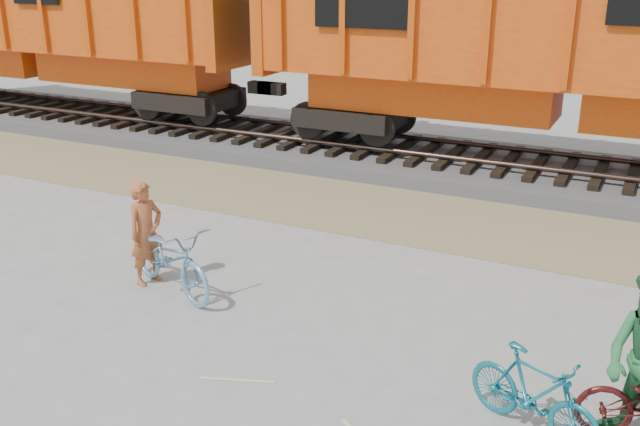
# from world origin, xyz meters

# --- Properties ---
(ground) EXTENTS (120.00, 120.00, 0.00)m
(ground) POSITION_xyz_m (0.00, 0.00, 0.00)
(ground) COLOR #9E9E99
(ground) RESTS_ON ground
(gravel_strip) EXTENTS (120.00, 3.00, 0.02)m
(gravel_strip) POSITION_xyz_m (0.00, 5.50, 0.01)
(gravel_strip) COLOR #97865D
(gravel_strip) RESTS_ON ground
(ballast_bed) EXTENTS (120.00, 4.00, 0.30)m
(ballast_bed) POSITION_xyz_m (0.00, 9.00, 0.15)
(ballast_bed) COLOR slate
(ballast_bed) RESTS_ON ground
(track) EXTENTS (120.00, 2.60, 0.24)m
(track) POSITION_xyz_m (0.00, 9.00, 0.47)
(track) COLOR black
(track) RESTS_ON ballast_bed
(hopper_car_left) EXTENTS (14.00, 3.13, 4.65)m
(hopper_car_left) POSITION_xyz_m (-13.80, 9.00, 3.01)
(hopper_car_left) COLOR black
(hopper_car_left) RESTS_ON track
(hopper_car_center) EXTENTS (14.00, 3.13, 4.65)m
(hopper_car_center) POSITION_xyz_m (1.20, 9.00, 3.01)
(hopper_car_center) COLOR black
(hopper_car_center) RESTS_ON track
(bicycle_blue) EXTENTS (2.16, 1.41, 1.07)m
(bicycle_blue) POSITION_xyz_m (-3.17, 0.81, 0.54)
(bicycle_blue) COLOR #6FA0C6
(bicycle_blue) RESTS_ON ground
(bicycle_teal) EXTENTS (1.61, 1.04, 0.94)m
(bicycle_teal) POSITION_xyz_m (2.28, -0.27, 0.47)
(bicycle_teal) COLOR #12667B
(bicycle_teal) RESTS_ON ground
(person_solo) EXTENTS (0.51, 0.66, 1.61)m
(person_solo) POSITION_xyz_m (-3.67, 0.91, 0.80)
(person_solo) COLOR #B1592D
(person_solo) RESTS_ON ground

